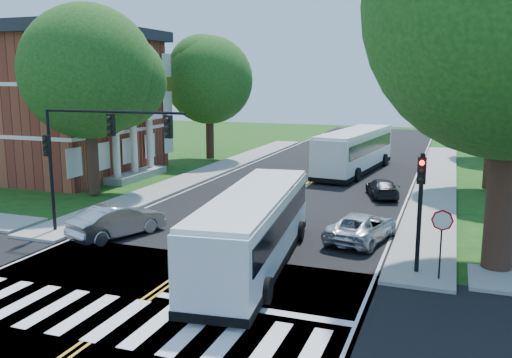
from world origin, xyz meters
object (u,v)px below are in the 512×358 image
at_px(bus_lead, 254,228).
at_px(bus_follow, 355,150).
at_px(signal_ne, 420,197).
at_px(dark_sedan, 382,188).
at_px(hatchback, 117,221).
at_px(suv, 362,227).
at_px(signal_nw, 91,142).

relative_size(bus_lead, bus_follow, 0.90).
bearing_deg(signal_ne, dark_sedan, 102.34).
xyz_separation_m(hatchback, suv, (10.62, 3.18, -0.11)).
height_order(bus_follow, suv, bus_follow).
relative_size(signal_nw, dark_sedan, 1.84).
relative_size(signal_nw, bus_lead, 0.62).
relative_size(bus_lead, dark_sedan, 2.95).
xyz_separation_m(suv, dark_sedan, (-0.29, 9.54, -0.07)).
bearing_deg(suv, dark_sedan, -76.55).
height_order(signal_nw, hatchback, signal_nw).
height_order(signal_nw, signal_ne, signal_nw).
bearing_deg(signal_nw, bus_follow, 69.72).
bearing_deg(bus_follow, suv, 107.91).
xyz_separation_m(signal_nw, bus_follow, (7.99, 21.64, -2.66)).
relative_size(signal_ne, hatchback, 0.97).
height_order(signal_ne, bus_lead, signal_ne).
bearing_deg(suv, signal_nw, 29.55).
relative_size(signal_nw, suv, 1.56).
distance_m(bus_follow, suv, 18.31).
bearing_deg(signal_nw, signal_ne, 0.05).
bearing_deg(dark_sedan, bus_follow, -86.23).
bearing_deg(bus_lead, dark_sedan, -108.84).
bearing_deg(suv, hatchback, 28.41).
bearing_deg(bus_follow, hatchback, 78.30).
xyz_separation_m(signal_nw, hatchback, (0.84, 0.50, -3.62)).
bearing_deg(bus_follow, bus_lead, 97.22).
bearing_deg(bus_lead, signal_ne, -176.40).
relative_size(bus_follow, hatchback, 2.81).
bearing_deg(bus_follow, signal_nw, 76.73).
bearing_deg(bus_lead, signal_nw, -14.23).
relative_size(signal_ne, suv, 0.96).
bearing_deg(signal_ne, hatchback, 177.87).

